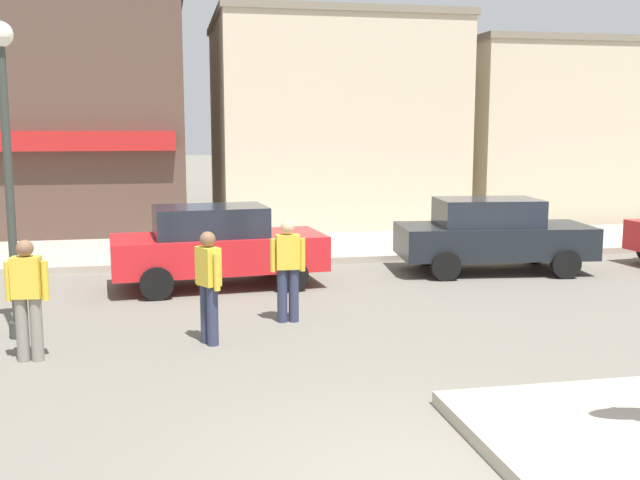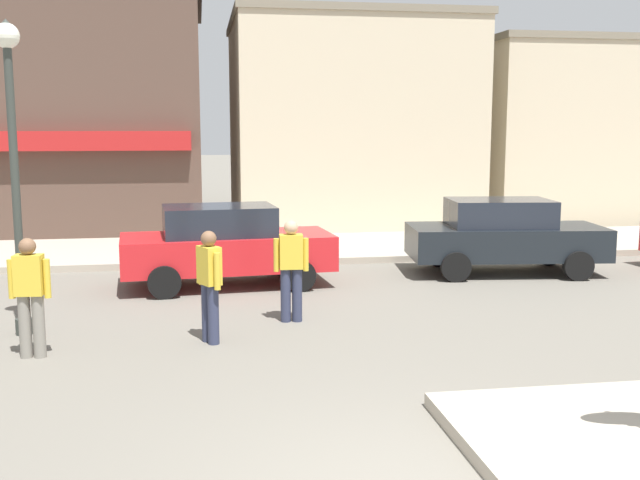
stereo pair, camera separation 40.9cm
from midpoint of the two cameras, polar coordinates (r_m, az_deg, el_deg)
The scene contains 10 objects.
kerb_far at distance 18.50m, azimuth -5.39°, elevation -0.69°, with size 80.00×4.00×0.15m, color #A89E8C.
lamp_post at distance 11.55m, azimuth -23.77°, elevation 7.46°, with size 0.36×0.36×4.54m.
parked_car_nearest at distance 14.48m, azimuth -8.70°, elevation -0.38°, with size 4.13×2.13×1.56m.
parked_car_second at distance 16.17m, azimuth 12.27°, elevation 0.45°, with size 4.17×2.21×1.56m.
pedestrian_crossing_near at distance 10.64m, azimuth -9.58°, elevation -3.32°, with size 0.36×0.53×1.61m.
pedestrian_crossing_far at distance 11.71m, azimuth -3.47°, elevation -2.13°, with size 0.55×0.24×1.61m.
pedestrian_kerb_side at distance 10.52m, azimuth -22.44°, elevation -4.00°, with size 0.56×0.25×1.61m.
building_corner_shop at distance 25.24m, azimuth -22.47°, elevation 9.19°, with size 10.20×9.77×7.18m.
building_storefront_left_near at distance 23.81m, azimuth 0.19°, elevation 8.87°, with size 7.16×6.57×6.33m.
building_storefront_left_mid at distance 26.48m, azimuth 15.30°, elevation 7.96°, with size 5.78×6.04×5.79m.
Camera 1 is at (-2.10, -5.50, 3.03)m, focal length 42.00 mm.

